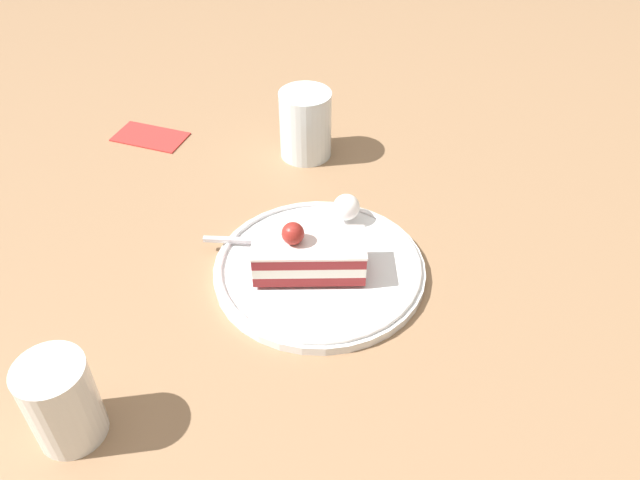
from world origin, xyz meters
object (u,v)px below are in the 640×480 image
Objects in this scene: whipped_cream_dollop at (346,207)px; drink_glass_near at (306,128)px; folded_napkin at (150,136)px; dessert_plate at (320,265)px; fork at (253,241)px; cake_slice at (308,255)px; drink_glass_far at (63,404)px.

whipped_cream_dollop is 0.34× the size of drink_glass_near.
folded_napkin is (-0.01, -0.23, -0.04)m from drink_glass_near.
dessert_plate is 2.18× the size of fork.
fork is (-0.03, -0.07, -0.02)m from cake_slice.
cake_slice is 1.24× the size of folded_napkin.
fork reaches higher than folded_napkin.
drink_glass_far is at bearing -38.40° from dessert_plate.
fork is 1.05× the size of folded_napkin.
cake_slice is 0.28m from drink_glass_far.
fork is (0.06, -0.10, -0.01)m from whipped_cream_dollop.
cake_slice is 4.04× the size of whipped_cream_dollop.
drink_glass_far is (0.25, -0.10, 0.02)m from fork.
whipped_cream_dollop reaches higher than fork.
whipped_cream_dollop is 0.36× the size of drink_glass_far.
cake_slice is at bearing -34.38° from dessert_plate.
dessert_plate is 0.30m from drink_glass_far.
drink_glass_near is at bearing 172.94° from fork.
whipped_cream_dollop is 0.35m from folded_napkin.
whipped_cream_dollop reaches higher than folded_napkin.
whipped_cream_dollop is 0.29× the size of fork.
cake_slice is 0.10m from whipped_cream_dollop.
dessert_plate is 0.09m from whipped_cream_dollop.
whipped_cream_dollop is 0.31× the size of folded_napkin.
drink_glass_far is (0.23, -0.18, 0.03)m from dessert_plate.
whipped_cream_dollop is at bearing 62.12° from folded_napkin.
cake_slice reaches higher than fork.
cake_slice is at bearing 46.95° from folded_napkin.
cake_slice reaches higher than dessert_plate.
whipped_cream_dollop reaches higher than dessert_plate.
fork is at bearing -7.06° from drink_glass_near.
drink_glass_far is (0.22, -0.17, 0.00)m from cake_slice.
dessert_plate is 7.44× the size of whipped_cream_dollop.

